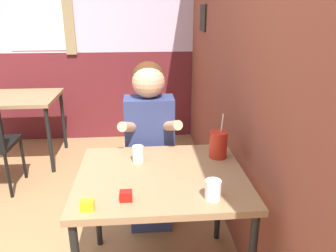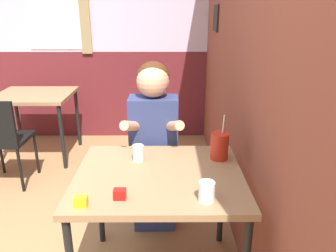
{
  "view_description": "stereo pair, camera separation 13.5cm",
  "coord_description": "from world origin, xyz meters",
  "views": [
    {
      "loc": [
        0.84,
        -1.31,
        1.6
      ],
      "look_at": [
        0.99,
        0.46,
        0.96
      ],
      "focal_mm": 35.0,
      "sensor_mm": 36.0,
      "label": 1
    },
    {
      "loc": [
        0.98,
        -1.31,
        1.6
      ],
      "look_at": [
        0.99,
        0.46,
        0.96
      ],
      "focal_mm": 35.0,
      "sensor_mm": 36.0,
      "label": 2
    }
  ],
  "objects": [
    {
      "name": "brick_wall_right",
      "position": [
        1.51,
        1.38,
        1.35
      ],
      "size": [
        0.08,
        4.76,
        2.7
      ],
      "color": "brown",
      "rests_on": "ground_plane"
    },
    {
      "name": "back_wall",
      "position": [
        -0.02,
        2.79,
        1.36
      ],
      "size": [
        5.96,
        0.09,
        2.7
      ],
      "color": "silver",
      "rests_on": "ground_plane"
    },
    {
      "name": "main_table",
      "position": [
        0.94,
        0.31,
        0.66
      ],
      "size": [
        0.93,
        0.78,
        0.73
      ],
      "color": "#93704C",
      "rests_on": "ground_plane"
    },
    {
      "name": "background_table",
      "position": [
        -0.46,
        2.13,
        0.65
      ],
      "size": [
        0.8,
        0.71,
        0.73
      ],
      "color": "#93704C",
      "rests_on": "ground_plane"
    },
    {
      "name": "person_seated",
      "position": [
        0.89,
        0.85,
        0.69
      ],
      "size": [
        0.42,
        0.42,
        1.27
      ],
      "color": "navy",
      "rests_on": "ground_plane"
    },
    {
      "name": "cocktail_pitcher",
      "position": [
        1.3,
        0.5,
        0.82
      ],
      "size": [
        0.11,
        0.11,
        0.28
      ],
      "color": "#B22819",
      "rests_on": "main_table"
    },
    {
      "name": "glass_near_pitcher",
      "position": [
        1.17,
        0.04,
        0.78
      ],
      "size": [
        0.08,
        0.08,
        0.1
      ],
      "color": "silver",
      "rests_on": "main_table"
    },
    {
      "name": "glass_center",
      "position": [
        0.81,
        0.48,
        0.78
      ],
      "size": [
        0.07,
        0.07,
        0.1
      ],
      "color": "silver",
      "rests_on": "main_table"
    },
    {
      "name": "condiment_ketchup",
      "position": [
        0.75,
        0.06,
        0.76
      ],
      "size": [
        0.06,
        0.04,
        0.05
      ],
      "color": "#B7140F",
      "rests_on": "main_table"
    },
    {
      "name": "condiment_mustard",
      "position": [
        0.58,
        -0.01,
        0.76
      ],
      "size": [
        0.06,
        0.04,
        0.05
      ],
      "color": "yellow",
      "rests_on": "main_table"
    }
  ]
}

